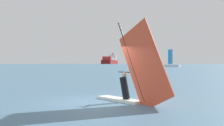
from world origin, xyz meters
TOP-DOWN VIEW (x-y plane):
  - ground_plane at (0.00, 0.00)m, footprint 4000.00×4000.00m
  - windsurfer at (1.48, -0.42)m, footprint 2.97×3.81m
  - cargo_ship at (21.94, 872.67)m, footprint 59.51×167.34m
  - distant_headland at (64.88, 1654.01)m, footprint 728.81×512.01m
  - small_sailboat at (35.38, 123.52)m, footprint 8.29×6.30m

SIDE VIEW (x-z plane):
  - ground_plane at x=0.00m, z-range 0.00..0.00m
  - small_sailboat at x=35.38m, z-range -4.18..5.94m
  - windsurfer at x=1.48m, z-range -0.96..2.96m
  - cargo_ship at x=21.94m, z-range -9.68..29.69m
  - distant_headland at x=64.88m, z-range 0.00..37.12m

